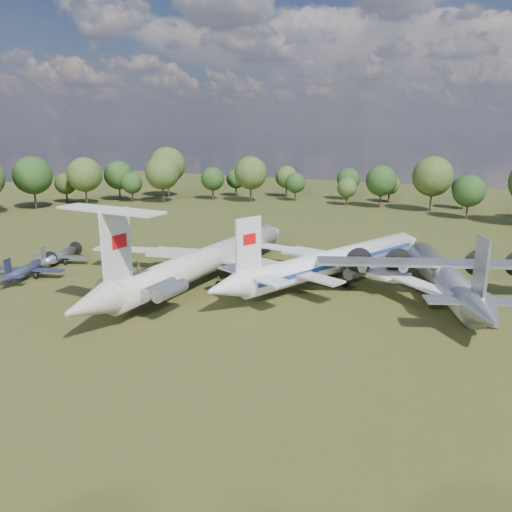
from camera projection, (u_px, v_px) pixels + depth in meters
The scene contains 7 objects.
ground at pixel (195, 277), 78.22m from camera, with size 300.00×300.00×0.00m, color #213712.
il62_airliner at pixel (208, 265), 74.94m from camera, with size 42.88×55.74×5.47m, color silver, non-canonical shape.
tu104_jet at pixel (335, 265), 75.54m from camera, with size 37.81×50.42×5.04m, color silver, non-canonical shape.
an12_transport at pixel (443, 282), 67.53m from camera, with size 33.91×37.90×4.99m, color #989A9F, non-canonical shape.
small_prop_west at pixel (28, 272), 77.28m from camera, with size 10.90×14.86×2.18m, color #161A32, non-canonical shape.
small_prop_northwest at pixel (58, 258), 85.20m from camera, with size 10.40×14.18×2.08m, color #9C9FA3, non-canonical shape.
person_on_il62 at pixel (138, 267), 60.97m from camera, with size 0.58×0.38×1.60m, color #946A4B.
Camera 1 is at (42.59, -62.35, 22.81)m, focal length 35.00 mm.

